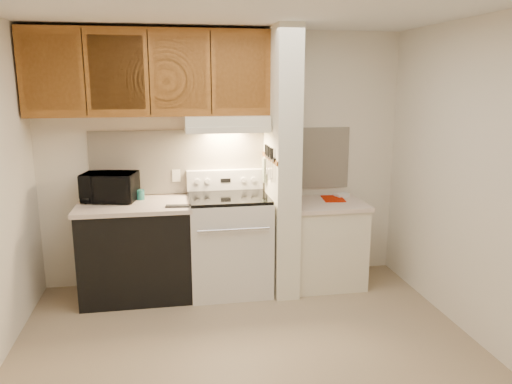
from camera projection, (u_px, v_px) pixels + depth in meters
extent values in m
plane|color=tan|center=(248.00, 350.00, 3.83)|extent=(3.60, 3.60, 0.00)
plane|color=white|center=(247.00, 6.00, 3.28)|extent=(3.60, 3.60, 0.00)
cube|color=#EEE3CC|center=(224.00, 159.00, 4.99)|extent=(3.60, 2.50, 0.02)
cube|color=#EEE3CC|center=(477.00, 182.00, 3.86)|extent=(0.02, 3.00, 2.50)
cube|color=#FCEBCE|center=(224.00, 161.00, 4.99)|extent=(2.60, 0.02, 0.63)
cube|color=silver|center=(229.00, 245.00, 4.84)|extent=(0.76, 0.65, 0.92)
cube|color=black|center=(233.00, 252.00, 4.52)|extent=(0.50, 0.01, 0.30)
cylinder|color=silver|center=(234.00, 230.00, 4.44)|extent=(0.65, 0.02, 0.02)
cube|color=black|center=(229.00, 197.00, 4.73)|extent=(0.74, 0.64, 0.03)
cube|color=silver|center=(225.00, 180.00, 4.98)|extent=(0.76, 0.08, 0.20)
cube|color=black|center=(226.00, 180.00, 4.94)|extent=(0.10, 0.01, 0.04)
cylinder|color=silver|center=(197.00, 181.00, 4.89)|extent=(0.05, 0.02, 0.05)
cylinder|color=silver|center=(207.00, 181.00, 4.91)|extent=(0.05, 0.02, 0.05)
cylinder|color=silver|center=(244.00, 180.00, 4.97)|extent=(0.05, 0.02, 0.05)
cylinder|color=silver|center=(253.00, 180.00, 4.99)|extent=(0.05, 0.02, 0.05)
cube|color=black|center=(137.00, 252.00, 4.70)|extent=(1.00, 0.63, 0.87)
cube|color=beige|center=(134.00, 206.00, 4.60)|extent=(1.04, 0.67, 0.04)
cube|color=black|center=(178.00, 206.00, 4.47)|extent=(0.23, 0.09, 0.02)
cylinder|color=#1B605A|center=(140.00, 195.00, 4.74)|extent=(0.10, 0.10, 0.09)
cube|color=#ECE5CA|center=(176.00, 176.00, 4.92)|extent=(0.08, 0.01, 0.12)
imported|color=black|center=(110.00, 187.00, 4.67)|extent=(0.54, 0.42, 0.27)
cube|color=white|center=(282.00, 163.00, 4.74)|extent=(0.22, 0.70, 2.50)
cube|color=brown|center=(270.00, 158.00, 4.71)|extent=(0.01, 0.70, 0.04)
cube|color=black|center=(270.00, 157.00, 4.66)|extent=(0.02, 0.42, 0.04)
cube|color=silver|center=(272.00, 170.00, 4.53)|extent=(0.01, 0.03, 0.16)
cylinder|color=black|center=(272.00, 154.00, 4.51)|extent=(0.02, 0.02, 0.10)
cube|color=silver|center=(270.00, 170.00, 4.62)|extent=(0.01, 0.04, 0.18)
cylinder|color=black|center=(271.00, 153.00, 4.56)|extent=(0.02, 0.02, 0.10)
cube|color=silver|center=(269.00, 169.00, 4.69)|extent=(0.01, 0.04, 0.20)
cylinder|color=black|center=(269.00, 152.00, 4.65)|extent=(0.02, 0.02, 0.10)
cube|color=silver|center=(267.00, 166.00, 4.77)|extent=(0.01, 0.04, 0.16)
cylinder|color=black|center=(267.00, 150.00, 4.73)|extent=(0.02, 0.02, 0.10)
cube|color=silver|center=(266.00, 166.00, 4.82)|extent=(0.01, 0.04, 0.18)
cylinder|color=black|center=(266.00, 149.00, 4.80)|extent=(0.02, 0.02, 0.10)
cube|color=gray|center=(265.00, 170.00, 4.91)|extent=(0.03, 0.10, 0.24)
cube|color=#ECE5CA|center=(325.00, 245.00, 5.01)|extent=(0.70, 0.60, 0.81)
cube|color=beige|center=(327.00, 204.00, 4.91)|extent=(0.74, 0.64, 0.04)
cube|color=#B51900|center=(333.00, 199.00, 5.02)|extent=(0.24, 0.30, 0.01)
cube|color=white|center=(342.00, 195.00, 5.12)|extent=(0.16, 0.13, 0.04)
cube|color=#ECE5CA|center=(226.00, 123.00, 4.70)|extent=(0.78, 0.44, 0.15)
cube|color=#ECE5CA|center=(229.00, 130.00, 4.51)|extent=(0.78, 0.04, 0.06)
cube|color=brown|center=(149.00, 73.00, 4.53)|extent=(2.18, 0.33, 0.77)
cube|color=brown|center=(51.00, 72.00, 4.24)|extent=(0.46, 0.01, 0.63)
cube|color=black|center=(84.00, 73.00, 4.28)|extent=(0.01, 0.01, 0.73)
cube|color=brown|center=(117.00, 73.00, 4.33)|extent=(0.46, 0.01, 0.63)
cube|color=black|center=(149.00, 73.00, 4.37)|extent=(0.01, 0.01, 0.73)
cube|color=brown|center=(180.00, 73.00, 4.42)|extent=(0.46, 0.01, 0.63)
cube|color=black|center=(211.00, 73.00, 4.46)|extent=(0.01, 0.01, 0.73)
cube|color=brown|center=(241.00, 73.00, 4.51)|extent=(0.46, 0.01, 0.63)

